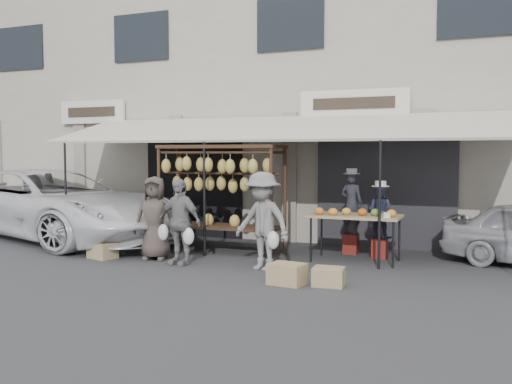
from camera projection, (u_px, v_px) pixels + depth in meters
ground_plane at (225, 270)px, 10.08m from camera, size 90.00×90.00×0.00m
shophouse at (325, 96)px, 15.81m from camera, size 24.00×6.15×7.30m
awning at (271, 129)px, 12.00m from camera, size 10.00×2.35×2.92m
banana_rack at (220, 177)px, 11.68m from camera, size 2.60×0.90×2.24m
produce_table at (355, 216)px, 10.80m from camera, size 1.70×0.90×1.04m
vendor_left at (351, 203)px, 11.67m from camera, size 0.50×0.37×1.27m
vendor_right at (380, 212)px, 11.16m from camera, size 0.60×0.53×1.06m
customer_left at (155, 218)px, 11.05m from camera, size 0.90×0.70×1.62m
customer_mid at (179, 222)px, 10.55m from camera, size 0.99×0.53×1.60m
customer_right at (262, 221)px, 10.07m from camera, size 1.26×0.93×1.74m
stool_left at (351, 244)px, 11.72m from camera, size 0.31×0.31×0.41m
stool_right at (380, 248)px, 11.22m from camera, size 0.36×0.36×0.40m
crate_near_a at (287, 274)px, 9.01m from camera, size 0.60×0.48×0.33m
crate_near_b at (329, 277)px, 8.89m from camera, size 0.51×0.41×0.29m
crate_far at (103, 250)px, 11.21m from camera, size 0.60×0.51×0.31m
van at (48, 186)px, 14.17m from camera, size 6.53×4.48×2.49m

